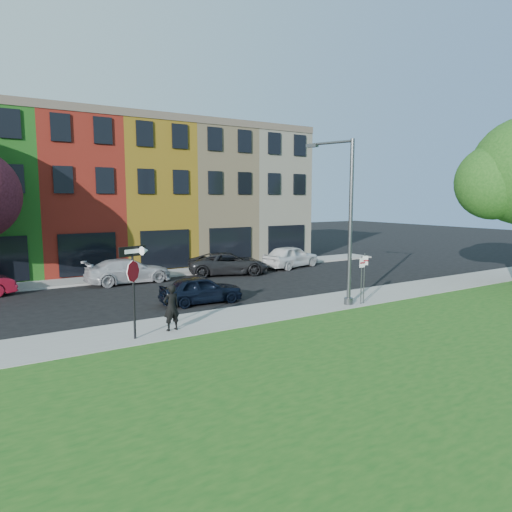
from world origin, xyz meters
TOP-DOWN VIEW (x-y plane):
  - ground at (0.00, 0.00)m, footprint 120.00×120.00m
  - sidewalk_near at (2.00, 3.00)m, footprint 40.00×3.00m
  - sidewalk_far at (-3.00, 15.00)m, footprint 40.00×2.40m
  - rowhouse_block at (-2.50, 21.18)m, footprint 30.00×10.12m
  - stop_sign at (-6.40, 2.22)m, footprint 1.01×0.38m
  - man at (-4.96, 2.50)m, footprint 0.72×0.55m
  - sedan_near at (-1.98, 6.34)m, footprint 2.12×4.11m
  - parked_car_silver at (-3.38, 13.29)m, footprint 2.01×4.93m
  - parked_car_dark at (3.01, 12.84)m, footprint 5.51×6.61m
  - parked_car_white at (8.21, 13.12)m, footprint 4.12×5.55m
  - street_lamp at (3.36, 2.35)m, footprint 1.05×2.50m
  - parking_sign_a at (3.96, 1.89)m, footprint 0.32×0.08m
  - parking_sign_b at (4.12, 1.89)m, footprint 0.32×0.10m

SIDE VIEW (x-z plane):
  - ground at x=0.00m, z-range 0.00..0.00m
  - sidewalk_near at x=2.00m, z-range 0.00..0.12m
  - sidewalk_far at x=-3.00m, z-range 0.00..0.12m
  - sedan_near at x=-1.98m, z-range 0.00..1.32m
  - parked_car_silver at x=-3.38m, z-range 0.00..1.43m
  - parked_car_dark at x=3.01m, z-range 0.00..1.44m
  - parked_car_white at x=8.21m, z-range 0.00..1.58m
  - man at x=-4.96m, z-range 0.12..1.83m
  - parking_sign_a at x=3.96m, z-range 0.39..2.61m
  - parking_sign_b at x=4.12m, z-range 0.40..2.71m
  - stop_sign at x=-6.40m, z-range 0.79..4.00m
  - street_lamp at x=3.36m, z-range 0.15..7.54m
  - rowhouse_block at x=-2.50m, z-range -0.01..9.99m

